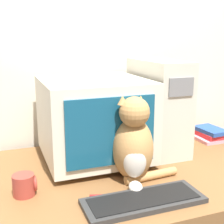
% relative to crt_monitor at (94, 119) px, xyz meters
% --- Properties ---
extents(wall_back, '(7.00, 0.05, 2.50)m').
position_rel_crt_monitor_xyz_m(wall_back, '(0.21, 0.33, 0.31)').
color(wall_back, beige).
rests_on(wall_back, ground_plane).
extents(crt_monitor, '(0.46, 0.47, 0.38)m').
position_rel_crt_monitor_xyz_m(crt_monitor, '(0.00, 0.00, 0.00)').
color(crt_monitor, beige).
rests_on(crt_monitor, desk).
extents(computer_tower, '(0.17, 0.40, 0.45)m').
position_rel_crt_monitor_xyz_m(computer_tower, '(0.34, 0.02, 0.03)').
color(computer_tower, beige).
rests_on(computer_tower, desk).
extents(keyboard, '(0.43, 0.16, 0.02)m').
position_rel_crt_monitor_xyz_m(keyboard, '(0.04, -0.44, -0.19)').
color(keyboard, '#2D2D2D').
rests_on(keyboard, desk).
extents(cat, '(0.29, 0.28, 0.35)m').
position_rel_crt_monitor_xyz_m(cat, '(0.08, -0.26, -0.05)').
color(cat, '#B7844C').
rests_on(cat, desk).
extents(book_stack, '(0.16, 0.19, 0.07)m').
position_rel_crt_monitor_xyz_m(book_stack, '(0.69, 0.05, -0.17)').
color(book_stack, pink).
rests_on(book_stack, desk).
extents(pen, '(0.14, 0.05, 0.01)m').
position_rel_crt_monitor_xyz_m(pen, '(-0.06, -0.36, -0.19)').
color(pen, maroon).
rests_on(pen, desk).
extents(mug, '(0.09, 0.08, 0.08)m').
position_rel_crt_monitor_xyz_m(mug, '(-0.34, -0.24, -0.16)').
color(mug, '#9E382D').
rests_on(mug, desk).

